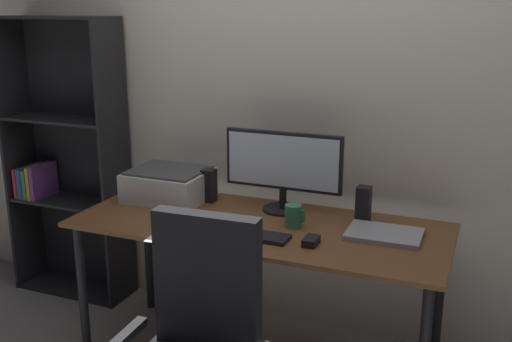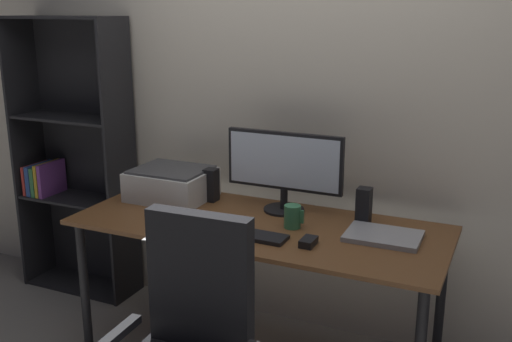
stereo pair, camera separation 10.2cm
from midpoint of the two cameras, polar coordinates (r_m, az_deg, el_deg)
The scene contains 12 objects.
back_wall at distance 3.12m, azimuth 3.02°, elevation 7.85°, with size 6.40×0.10×2.60m, color beige.
desk at distance 2.80m, azimuth -0.78°, elevation -6.53°, with size 1.73×0.71×0.74m.
monitor at distance 2.88m, azimuth 1.60°, elevation 0.53°, with size 0.59×0.20×0.39m.
keyboard at distance 2.60m, azimuth -1.08°, elevation -6.22°, with size 0.29×0.11×0.02m, color black.
mouse at distance 2.53m, azimuth 4.14°, elevation -6.72°, with size 0.06×0.10×0.03m, color black.
coffee_mug at distance 2.71m, azimuth 2.52°, elevation -4.34°, with size 0.09×0.08×0.11m.
laptop at distance 2.66m, azimuth 11.12°, elevation -5.97°, with size 0.32×0.23×0.02m, color #99999E.
speaker_left at distance 3.07m, azimuth -5.49°, elevation -1.39°, with size 0.06×0.07×0.17m, color black.
speaker_right at distance 2.80m, azimuth 9.22°, elevation -3.18°, with size 0.06×0.07×0.17m, color black.
printer at distance 3.13m, azimuth -9.28°, elevation -1.29°, with size 0.40×0.34×0.16m.
paper_sheet at distance 2.69m, azimuth -8.43°, elevation -5.81°, with size 0.21×0.30×0.00m, color white.
bookshelf at distance 3.76m, azimuth -18.40°, elevation 0.86°, with size 0.72×0.28×1.66m.
Camera 1 is at (0.98, -2.41, 1.71)m, focal length 41.75 mm.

